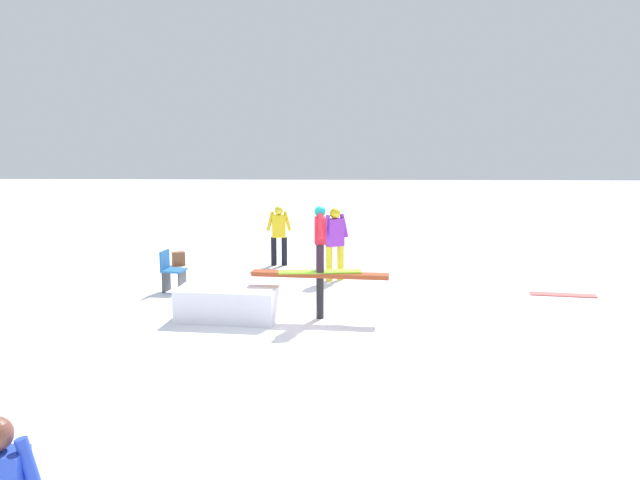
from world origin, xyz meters
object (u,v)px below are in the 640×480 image
Objects in this scene: bystander_purple at (335,240)px; backpack_on_snow at (179,259)px; folding_chair at (172,272)px; rail_feature at (320,280)px; bystander_yellow at (279,232)px; loose_snowboard_coral at (563,295)px; main_rider_on_rail at (320,241)px.

bystander_purple is 4.86× the size of backpack_on_snow.
bystander_purple is 1.88× the size of folding_chair.
rail_feature is 4.91m from bystander_yellow.
backpack_on_snow is at bearing -50.30° from bystander_purple.
backpack_on_snow is at bearing -8.65° from loose_snowboard_coral.
bystander_yellow reaches higher than rail_feature.
folding_chair is (-3.19, 1.96, -0.31)m from rail_feature.
backpack_on_snow is at bearing 124.53° from main_rider_on_rail.
bystander_purple is 4.27m from backpack_on_snow.
bystander_yellow reaches higher than folding_chair.
main_rider_on_rail is 1.73× the size of folding_chair.
rail_feature is 7.41× the size of backpack_on_snow.
rail_feature is 2.86× the size of folding_chair.
rail_feature is 1.69× the size of bystander_yellow.
rail_feature is at bearing 104.95° from backpack_on_snow.
main_rider_on_rail is 3.18m from bystander_purple.
backpack_on_snow is (-2.51, -0.10, -0.67)m from bystander_yellow.
bystander_purple reaches higher than loose_snowboard_coral.
folding_chair is at bearing 76.73° from backpack_on_snow.
main_rider_on_rail is 4.94m from bystander_yellow.
backpack_on_snow is (-0.47, 2.71, -0.24)m from folding_chair.
loose_snowboard_coral is at bearing 26.44° from rail_feature.
bystander_yellow is 2.16m from bystander_purple.
rail_feature is 5.96m from backpack_on_snow.
loose_snowboard_coral is at bearing 16.70° from main_rider_on_rail.
bystander_yellow is 2.60m from backpack_on_snow.
bystander_purple is at bearing -53.58° from bystander_yellow.
loose_snowboard_coral is at bearing 138.79° from backpack_on_snow.
main_rider_on_rail reaches higher than backpack_on_snow.
bystander_yellow is 6.86m from loose_snowboard_coral.
main_rider_on_rail reaches higher than rail_feature.
folding_chair is at bearing -10.03° from bystander_purple.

